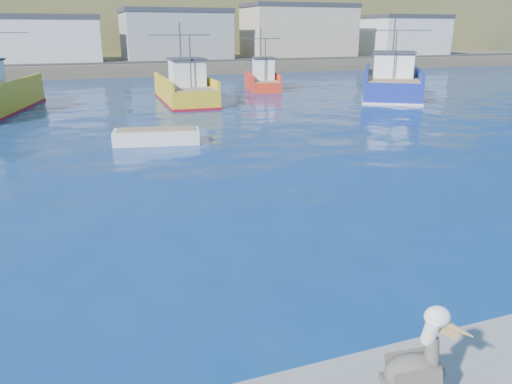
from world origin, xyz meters
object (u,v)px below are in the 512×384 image
Objects in this scene: trawler_blue at (391,83)px; trawler_yellow_b at (185,90)px; pelican at (419,365)px; skiff_mid at (157,138)px; boat_orange at (262,80)px; skiff_far at (407,88)px.

trawler_yellow_b is at bearing 172.44° from trawler_blue.
pelican is at bearing -97.66° from trawler_yellow_b.
pelican is at bearing -89.74° from skiff_mid.
skiff_mid is 2.83× the size of pelican.
boat_orange is 1.94× the size of skiff_far.
skiff_mid is at bearing -150.56° from skiff_far.
skiff_mid is (-5.06, -15.30, -0.71)m from trawler_yellow_b.
boat_orange is 14.52m from skiff_far.
skiff_mid is at bearing -123.81° from boat_orange.
trawler_blue is at bearing 55.52° from pelican.
skiff_far is at bearing 35.53° from trawler_blue.
trawler_yellow_b is 2.34× the size of skiff_mid.
skiff_mid reaches higher than skiff_far.
pelican is at bearing -108.38° from boat_orange.
trawler_yellow_b reaches higher than skiff_far.
pelican is at bearing -126.52° from skiff_far.
trawler_blue is 3.48× the size of skiff_far.
pelican is (-4.97, -36.92, 0.19)m from trawler_yellow_b.
trawler_blue is at bearing -43.35° from boat_orange.
trawler_yellow_b is 0.79× the size of trawler_blue.
pelican is at bearing -124.48° from trawler_blue.
boat_orange reaches higher than skiff_mid.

